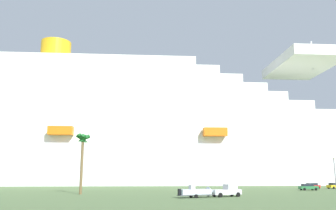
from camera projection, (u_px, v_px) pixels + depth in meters
name	position (u px, v px, depth m)	size (l,w,h in m)	color
ground_plane	(187.00, 187.00, 106.06)	(600.00, 600.00, 0.00)	#567042
cruise_ship	(132.00, 136.00, 135.14)	(265.58, 59.14, 65.33)	white
pickup_truck	(227.00, 191.00, 63.41)	(5.92, 3.31, 2.20)	silver
small_boat_on_trailer	(198.00, 192.00, 60.99)	(7.75, 3.31, 2.15)	#595960
palm_tree	(83.00, 145.00, 72.52)	(3.13, 3.03, 12.22)	brown
street_lamp	(335.00, 169.00, 87.84)	(0.56, 0.56, 8.22)	slate
parked_car_red_hatchback	(312.00, 186.00, 95.24)	(4.62, 2.52, 1.58)	red
parked_car_green_wagon	(308.00, 187.00, 87.78)	(4.64, 2.29, 1.58)	#2D723F
parked_car_yellow_taxi	(335.00, 186.00, 96.95)	(4.81, 2.62, 1.58)	yellow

